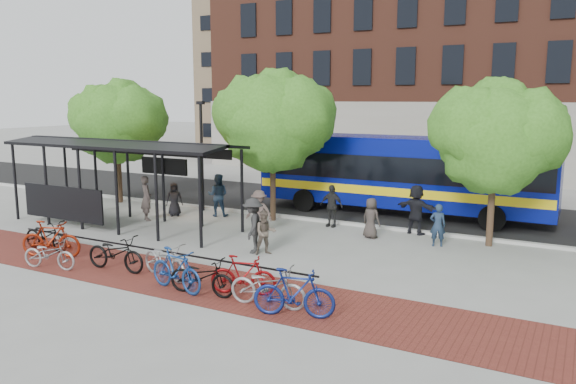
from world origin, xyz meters
The scene contains 32 objects.
ground centered at (0.00, 0.00, 0.00)m, with size 160.00×160.00×0.00m, color #9E9E99.
asphalt_street centered at (0.00, 8.00, 0.01)m, with size 160.00×8.00×0.01m, color black.
curb centered at (0.00, 4.00, 0.06)m, with size 160.00×0.25×0.12m, color #B7B7B2.
brick_strip centered at (-2.00, -5.00, 0.00)m, with size 24.00×3.00×0.01m, color maroon.
bike_rack_rail centered at (-3.30, -4.10, 0.00)m, with size 12.00×0.05×0.95m, color black.
building_tower centered at (-16.00, 40.00, 15.00)m, with size 22.00×22.00×30.00m, color #7A664C.
bus_shelter centered at (-8.13, -0.48, 3.00)m, with size 10.60×3.07×3.60m.
tree_a centered at (-11.91, 3.35, 4.24)m, with size 4.90×4.00×6.18m.
tree_b centered at (-2.90, 3.35, 4.46)m, with size 5.15×4.20×6.47m.
tree_c centered at (6.09, 3.35, 4.05)m, with size 4.66×3.80×5.92m.
lamp_post_left centered at (-7.00, 3.60, 2.75)m, with size 0.35×0.20×5.12m.
bus centered at (1.52, 7.12, 2.03)m, with size 13.12×3.18×3.54m.
bike_0 centered at (-7.56, -4.70, 0.54)m, with size 0.71×2.04×1.07m, color black.
bike_1 centered at (-6.69, -5.21, 0.63)m, with size 0.59×2.08×1.25m, color maroon.
bike_2 centered at (-5.64, -6.12, 0.49)m, with size 0.65×1.85×0.97m, color gray.
bike_4 centered at (-3.67, -5.28, 0.57)m, with size 0.75×2.16×1.13m, color black.
bike_6 centered at (-1.88, -5.09, 0.55)m, with size 0.73×2.09×1.10m, color gray.
bike_7 centered at (-0.85, -5.84, 0.60)m, with size 0.57×2.01×1.21m, color navy.
bike_8 centered at (-0.03, -5.76, 0.52)m, with size 0.69×1.98×1.04m, color black.
bike_9 centered at (0.95, -5.20, 0.55)m, with size 0.52×1.83×1.10m, color maroon.
bike_10 centered at (1.99, -5.67, 0.55)m, with size 0.73×2.09×1.10m, color gray.
bike_11 centered at (2.90, -5.96, 0.61)m, with size 0.58×2.04×1.23m, color navy.
pedestrian_0 centered at (-7.39, 2.00, 0.76)m, with size 0.74×0.48×1.52m, color black.
pedestrian_1 centered at (-7.84, 0.68, 0.98)m, with size 0.71×0.47×1.96m, color #483D39.
pedestrian_2 centered at (-5.62, 2.89, 0.96)m, with size 0.93×0.73×1.92m, color #22354F.
pedestrian_3 centered at (-2.27, 0.93, 0.86)m, with size 1.12×0.64×1.73m, color brown.
pedestrian_4 centered at (-0.27, 3.40, 0.87)m, with size 1.02×0.43×1.75m, color #252525.
pedestrian_5 centered at (3.16, 3.80, 0.98)m, with size 1.81×0.58×1.96m, color black.
pedestrian_6 centered at (1.84, 2.35, 0.77)m, with size 0.76×0.49×1.55m, color #39322E.
pedestrian_7 centered at (4.36, 2.35, 0.78)m, with size 0.57×0.37×1.55m, color #1F3049.
pedestrian_8 centered at (-0.55, -1.50, 0.76)m, with size 0.74×0.58×1.53m, color brown.
pedestrian_9 centered at (-1.04, -1.50, 0.96)m, with size 1.24×0.71×1.91m, color #2A2A2A.
Camera 1 is at (8.94, -17.47, 5.31)m, focal length 35.00 mm.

